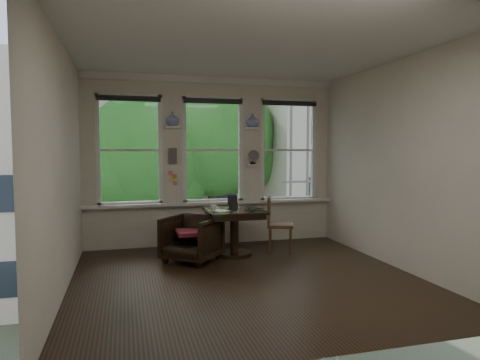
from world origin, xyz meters
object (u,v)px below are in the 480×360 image
object	(u,v)px
side_chair_right	(280,225)
mug	(213,208)
armchair_left	(192,239)
laptop	(255,209)
table	(234,233)

from	to	relation	value
side_chair_right	mug	bearing A→B (deg)	120.20
armchair_left	laptop	distance (m)	1.10
table	mug	size ratio (longest dim) A/B	8.51
armchair_left	side_chair_right	world-z (taller)	side_chair_right
side_chair_right	mug	distance (m)	1.24
side_chair_right	laptop	size ratio (longest dim) A/B	2.78
side_chair_right	mug	world-z (taller)	side_chair_right
armchair_left	side_chair_right	distance (m)	1.54
side_chair_right	table	bearing A→B (deg)	114.41
table	side_chair_right	bearing A→B (deg)	2.99
laptop	mug	size ratio (longest dim) A/B	3.13
table	laptop	distance (m)	0.52
laptop	mug	distance (m)	0.67
armchair_left	mug	distance (m)	0.57
mug	armchair_left	bearing A→B (deg)	-173.59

